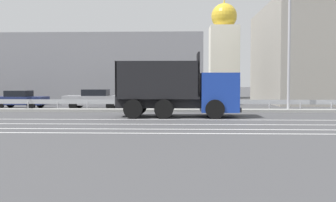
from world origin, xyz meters
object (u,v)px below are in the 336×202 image
at_px(parked_car_2, 20,99).
at_px(parked_car_4, 179,100).
at_px(median_road_sign, 217,94).
at_px(street_lamp_1, 290,36).
at_px(parked_car_3, 94,99).
at_px(church_tower, 224,52).
at_px(dump_truck, 192,94).

bearing_deg(parked_car_2, parked_car_4, 93.89).
distance_m(median_road_sign, street_lamp_1, 6.03).
relative_size(parked_car_3, church_tower, 0.34).
distance_m(street_lamp_1, parked_car_2, 20.05).
bearing_deg(dump_truck, street_lamp_1, 120.02).
bearing_deg(church_tower, parked_car_3, -119.09).
xyz_separation_m(dump_truck, parked_car_2, (-12.86, 6.91, -0.61)).
bearing_deg(church_tower, street_lamp_1, -85.73).
bearing_deg(dump_truck, parked_car_2, -118.17).
relative_size(parked_car_2, parked_car_3, 0.91).
relative_size(parked_car_3, parked_car_4, 1.03).
bearing_deg(street_lamp_1, parked_car_4, 155.10).
height_order(dump_truck, parked_car_4, dump_truck).
bearing_deg(parked_car_3, street_lamp_1, -102.99).
bearing_deg(church_tower, parked_car_2, -130.02).
distance_m(parked_car_2, church_tower, 27.75).
xyz_separation_m(dump_truck, parked_car_3, (-7.11, 6.61, -0.56)).
bearing_deg(dump_truck, median_road_sign, 155.80).
relative_size(median_road_sign, parked_car_2, 0.58).
distance_m(street_lamp_1, parked_car_3, 14.51).
bearing_deg(parked_car_4, street_lamp_1, -117.19).
bearing_deg(parked_car_2, parked_car_3, 90.04).
relative_size(dump_truck, parked_car_4, 1.64).
bearing_deg(dump_truck, church_tower, 170.52).
bearing_deg(median_road_sign, parked_car_2, 168.47).
bearing_deg(parked_car_2, church_tower, 142.98).
relative_size(median_road_sign, parked_car_4, 0.55).
distance_m(street_lamp_1, parked_car_4, 9.10).
distance_m(median_road_sign, parked_car_3, 9.29).
bearing_deg(street_lamp_1, parked_car_3, 168.01).
distance_m(street_lamp_1, church_tower, 24.14).
xyz_separation_m(street_lamp_1, parked_car_2, (-19.33, 3.18, -4.28)).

